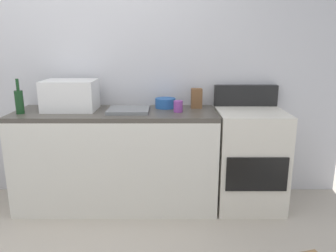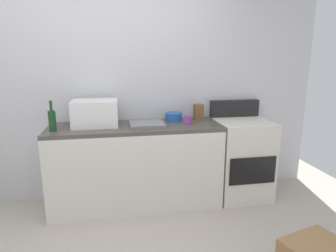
# 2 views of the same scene
# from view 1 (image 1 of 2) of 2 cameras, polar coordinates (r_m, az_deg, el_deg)

# --- Properties ---
(wall_back) EXTENTS (5.00, 0.10, 2.60)m
(wall_back) POSITION_cam_1_polar(r_m,az_deg,el_deg) (3.34, -13.69, 10.49)
(wall_back) COLOR silver
(wall_back) RESTS_ON ground_plane
(kitchen_counter) EXTENTS (1.80, 0.60, 0.90)m
(kitchen_counter) POSITION_cam_1_polar(r_m,az_deg,el_deg) (3.11, -8.85, -5.59)
(kitchen_counter) COLOR silver
(kitchen_counter) RESTS_ON ground_plane
(stove_oven) EXTENTS (0.60, 0.61, 1.10)m
(stove_oven) POSITION_cam_1_polar(r_m,az_deg,el_deg) (3.16, 13.66, -5.19)
(stove_oven) COLOR silver
(stove_oven) RESTS_ON ground_plane
(microwave) EXTENTS (0.46, 0.34, 0.27)m
(microwave) POSITION_cam_1_polar(r_m,az_deg,el_deg) (3.10, -16.58, 5.12)
(microwave) COLOR white
(microwave) RESTS_ON kitchen_counter
(sink_basin) EXTENTS (0.36, 0.32, 0.03)m
(sink_basin) POSITION_cam_1_polar(r_m,az_deg,el_deg) (2.94, -6.90, 2.74)
(sink_basin) COLOR slate
(sink_basin) RESTS_ON kitchen_counter
(wine_bottle) EXTENTS (0.07, 0.07, 0.30)m
(wine_bottle) POSITION_cam_1_polar(r_m,az_deg,el_deg) (3.10, -24.38, 3.95)
(wine_bottle) COLOR #193F1E
(wine_bottle) RESTS_ON kitchen_counter
(coffee_mug) EXTENTS (0.08, 0.08, 0.10)m
(coffee_mug) POSITION_cam_1_polar(r_m,az_deg,el_deg) (2.91, 1.69, 3.41)
(coffee_mug) COLOR purple
(coffee_mug) RESTS_ON kitchen_counter
(knife_block) EXTENTS (0.10, 0.10, 0.18)m
(knife_block) POSITION_cam_1_polar(r_m,az_deg,el_deg) (3.10, 4.87, 4.80)
(knife_block) COLOR brown
(knife_block) RESTS_ON kitchen_counter
(mixing_bowl) EXTENTS (0.19, 0.19, 0.09)m
(mixing_bowl) POSITION_cam_1_polar(r_m,az_deg,el_deg) (3.09, -0.53, 3.99)
(mixing_bowl) COLOR #2659A5
(mixing_bowl) RESTS_ON kitchen_counter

